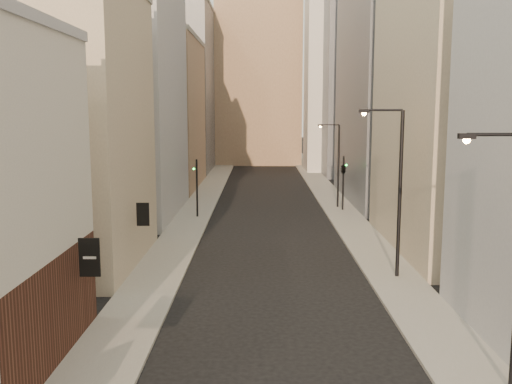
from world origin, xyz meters
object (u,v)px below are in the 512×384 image
Objects in this scene: clock_tower at (258,59)px; traffic_light_right at (344,168)px; streetlamp_mid at (396,183)px; white_tower at (334,43)px; streetlamp_far at (336,161)px; traffic_light_left at (197,179)px.

clock_tower is 50.70m from traffic_light_right.
streetlamp_mid reaches higher than traffic_light_right.
white_tower is 4.52× the size of streetlamp_mid.
white_tower reaches higher than streetlamp_mid.
streetlamp_mid is at bearing -83.98° from streetlamp_far.
streetlamp_mid reaches higher than traffic_light_left.
clock_tower reaches higher than white_tower.
white_tower is at bearing -111.87° from traffic_light_left.
traffic_light_left is 1.00× the size of traffic_light_right.
clock_tower is at bearing 104.35° from streetlamp_far.
clock_tower is 1.08× the size of white_tower.
clock_tower is at bearing 116.32° from streetlamp_mid.
traffic_light_left is (-16.11, -37.50, -15.26)m from white_tower.
streetlamp_mid reaches higher than streetlamp_far.
clock_tower is at bearing 128.16° from white_tower.
streetlamp_far is at bearing 110.65° from streetlamp_mid.
clock_tower is 5.76× the size of streetlamp_far.
streetlamp_mid is 1.84× the size of traffic_light_right.
traffic_light_right is at bearing -80.93° from clock_tower.
streetlamp_mid is at bearing -93.71° from white_tower.
traffic_light_right is (12.80, 3.30, 0.59)m from traffic_light_left.
traffic_light_right is (-3.31, -34.21, -14.68)m from white_tower.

